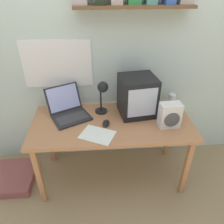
{
  "coord_description": "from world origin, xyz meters",
  "views": [
    {
      "loc": [
        -0.12,
        -1.64,
        1.85
      ],
      "look_at": [
        0.0,
        0.0,
        0.8
      ],
      "focal_mm": 35.0,
      "sensor_mm": 36.0,
      "label": 1
    }
  ],
  "objects_px": {
    "space_heater": "(170,115)",
    "floor_cushion": "(12,177)",
    "desk_lamp": "(102,92)",
    "juice_glass": "(172,100)",
    "crt_monitor": "(137,96)",
    "laptop": "(68,109)",
    "loose_paper_near_laptop": "(97,135)",
    "printed_handout": "(165,111)",
    "corner_desk": "(112,127)",
    "computer_mouse": "(106,123)"
  },
  "relations": [
    {
      "from": "juice_glass",
      "to": "laptop",
      "type": "bearing_deg",
      "value": -173.8
    },
    {
      "from": "space_heater",
      "to": "computer_mouse",
      "type": "xyz_separation_m",
      "value": [
        -0.55,
        0.06,
        -0.1
      ]
    },
    {
      "from": "desk_lamp",
      "to": "printed_handout",
      "type": "relative_size",
      "value": 1.1
    },
    {
      "from": "printed_handout",
      "to": "computer_mouse",
      "type": "bearing_deg",
      "value": -162.96
    },
    {
      "from": "space_heater",
      "to": "crt_monitor",
      "type": "bearing_deg",
      "value": 132.62
    },
    {
      "from": "loose_paper_near_laptop",
      "to": "floor_cushion",
      "type": "bearing_deg",
      "value": 168.75
    },
    {
      "from": "corner_desk",
      "to": "floor_cushion",
      "type": "bearing_deg",
      "value": -179.56
    },
    {
      "from": "printed_handout",
      "to": "loose_paper_near_laptop",
      "type": "relative_size",
      "value": 0.94
    },
    {
      "from": "corner_desk",
      "to": "crt_monitor",
      "type": "height_order",
      "value": "crt_monitor"
    },
    {
      "from": "laptop",
      "to": "corner_desk",
      "type": "bearing_deg",
      "value": -45.69
    },
    {
      "from": "juice_glass",
      "to": "space_heater",
      "type": "relative_size",
      "value": 0.54
    },
    {
      "from": "corner_desk",
      "to": "floor_cushion",
      "type": "height_order",
      "value": "corner_desk"
    },
    {
      "from": "crt_monitor",
      "to": "laptop",
      "type": "bearing_deg",
      "value": 170.92
    },
    {
      "from": "laptop",
      "to": "juice_glass",
      "type": "height_order",
      "value": "laptop"
    },
    {
      "from": "space_heater",
      "to": "floor_cushion",
      "type": "distance_m",
      "value": 1.73
    },
    {
      "from": "desk_lamp",
      "to": "loose_paper_near_laptop",
      "type": "xyz_separation_m",
      "value": [
        -0.06,
        -0.32,
        -0.24
      ]
    },
    {
      "from": "crt_monitor",
      "to": "printed_handout",
      "type": "xyz_separation_m",
      "value": [
        0.29,
        0.0,
        -0.18
      ]
    },
    {
      "from": "laptop",
      "to": "printed_handout",
      "type": "bearing_deg",
      "value": -27.42
    },
    {
      "from": "juice_glass",
      "to": "floor_cushion",
      "type": "distance_m",
      "value": 1.85
    },
    {
      "from": "desk_lamp",
      "to": "space_heater",
      "type": "xyz_separation_m",
      "value": [
        0.57,
        -0.24,
        -0.13
      ]
    },
    {
      "from": "desk_lamp",
      "to": "loose_paper_near_laptop",
      "type": "height_order",
      "value": "desk_lamp"
    },
    {
      "from": "corner_desk",
      "to": "printed_handout",
      "type": "xyz_separation_m",
      "value": [
        0.53,
        0.13,
        0.07
      ]
    },
    {
      "from": "juice_glass",
      "to": "loose_paper_near_laptop",
      "type": "bearing_deg",
      "value": -149.94
    },
    {
      "from": "corner_desk",
      "to": "juice_glass",
      "type": "height_order",
      "value": "juice_glass"
    },
    {
      "from": "crt_monitor",
      "to": "space_heater",
      "type": "distance_m",
      "value": 0.35
    },
    {
      "from": "desk_lamp",
      "to": "space_heater",
      "type": "relative_size",
      "value": 1.53
    },
    {
      "from": "printed_handout",
      "to": "laptop",
      "type": "bearing_deg",
      "value": 179.28
    },
    {
      "from": "corner_desk",
      "to": "printed_handout",
      "type": "height_order",
      "value": "printed_handout"
    },
    {
      "from": "computer_mouse",
      "to": "loose_paper_near_laptop",
      "type": "bearing_deg",
      "value": -119.24
    },
    {
      "from": "desk_lamp",
      "to": "laptop",
      "type": "bearing_deg",
      "value": 157.6
    },
    {
      "from": "laptop",
      "to": "printed_handout",
      "type": "height_order",
      "value": "laptop"
    },
    {
      "from": "laptop",
      "to": "computer_mouse",
      "type": "bearing_deg",
      "value": -55.5
    },
    {
      "from": "printed_handout",
      "to": "juice_glass",
      "type": "bearing_deg",
      "value": 50.91
    },
    {
      "from": "corner_desk",
      "to": "computer_mouse",
      "type": "xyz_separation_m",
      "value": [
        -0.06,
        -0.05,
        0.08
      ]
    },
    {
      "from": "printed_handout",
      "to": "space_heater",
      "type": "bearing_deg",
      "value": -98.86
    },
    {
      "from": "desk_lamp",
      "to": "computer_mouse",
      "type": "distance_m",
      "value": 0.29
    },
    {
      "from": "laptop",
      "to": "printed_handout",
      "type": "distance_m",
      "value": 0.94
    },
    {
      "from": "desk_lamp",
      "to": "juice_glass",
      "type": "height_order",
      "value": "desk_lamp"
    },
    {
      "from": "laptop",
      "to": "printed_handout",
      "type": "relative_size",
      "value": 1.48
    },
    {
      "from": "juice_glass",
      "to": "computer_mouse",
      "type": "height_order",
      "value": "juice_glass"
    },
    {
      "from": "juice_glass",
      "to": "desk_lamp",
      "type": "bearing_deg",
      "value": -170.02
    },
    {
      "from": "computer_mouse",
      "to": "floor_cushion",
      "type": "height_order",
      "value": "computer_mouse"
    },
    {
      "from": "corner_desk",
      "to": "crt_monitor",
      "type": "distance_m",
      "value": 0.37
    },
    {
      "from": "computer_mouse",
      "to": "floor_cushion",
      "type": "xyz_separation_m",
      "value": [
        -1.0,
        0.04,
        -0.68
      ]
    },
    {
      "from": "space_heater",
      "to": "floor_cushion",
      "type": "xyz_separation_m",
      "value": [
        -1.55,
        0.1,
        -0.77
      ]
    },
    {
      "from": "laptop",
      "to": "juice_glass",
      "type": "distance_m",
      "value": 1.04
    },
    {
      "from": "floor_cushion",
      "to": "juice_glass",
      "type": "bearing_deg",
      "value": 8.81
    },
    {
      "from": "crt_monitor",
      "to": "juice_glass",
      "type": "height_order",
      "value": "crt_monitor"
    },
    {
      "from": "crt_monitor",
      "to": "floor_cushion",
      "type": "bearing_deg",
      "value": 178.14
    },
    {
      "from": "loose_paper_near_laptop",
      "to": "desk_lamp",
      "type": "bearing_deg",
      "value": 79.64
    }
  ]
}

